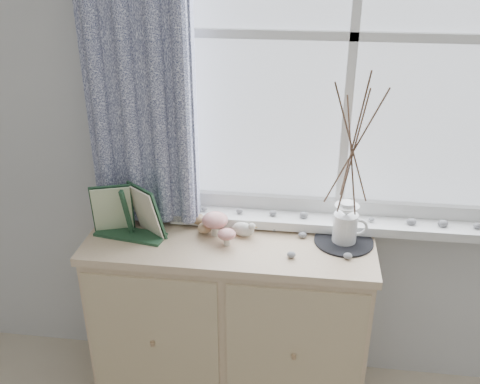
{
  "coord_description": "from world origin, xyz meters",
  "views": [
    {
      "loc": [
        0.14,
        -0.13,
        2.0
      ],
      "look_at": [
        -0.1,
        1.7,
        1.1
      ],
      "focal_mm": 40.0,
      "sensor_mm": 36.0,
      "label": 1
    }
  ],
  "objects": [
    {
      "name": "sideboard",
      "position": [
        -0.15,
        1.75,
        0.43
      ],
      "size": [
        1.2,
        0.45,
        0.85
      ],
      "color": "#D0B591",
      "rests_on": "ground"
    },
    {
      "name": "botanical_book",
      "position": [
        -0.57,
        1.7,
        0.97
      ],
      "size": [
        0.36,
        0.18,
        0.24
      ],
      "primitive_type": null,
      "rotation": [
        0.0,
        0.0,
        -0.16
      ],
      "color": "#1F4129",
      "rests_on": "sideboard"
    },
    {
      "name": "toadstool_cluster",
      "position": [
        -0.2,
        1.77,
        0.91
      ],
      "size": [
        0.15,
        0.16,
        0.1
      ],
      "color": "beige",
      "rests_on": "sideboard"
    },
    {
      "name": "wooden_eggs",
      "position": [
        -0.28,
        1.83,
        0.88
      ],
      "size": [
        0.1,
        0.12,
        0.07
      ],
      "color": "#A4845B",
      "rests_on": "sideboard"
    },
    {
      "name": "songbird_figurine",
      "position": [
        -0.1,
        1.8,
        0.88
      ],
      "size": [
        0.14,
        0.09,
        0.07
      ],
      "primitive_type": null,
      "rotation": [
        0.0,
        0.0,
        -0.25
      ],
      "color": "silver",
      "rests_on": "sideboard"
    },
    {
      "name": "crocheted_doily",
      "position": [
        0.32,
        1.8,
        0.85
      ],
      "size": [
        0.24,
        0.24,
        0.01
      ],
      "primitive_type": "cylinder",
      "color": "black",
      "rests_on": "sideboard"
    },
    {
      "name": "twig_pitcher",
      "position": [
        0.32,
        1.8,
        1.28
      ],
      "size": [
        0.29,
        0.29,
        0.75
      ],
      "rotation": [
        0.0,
        0.0,
        0.11
      ],
      "color": "white",
      "rests_on": "crocheted_doily"
    },
    {
      "name": "sideboard_pebbles",
      "position": [
        0.15,
        1.75,
        0.86
      ],
      "size": [
        0.33,
        0.23,
        0.02
      ],
      "color": "#959598",
      "rests_on": "sideboard"
    }
  ]
}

